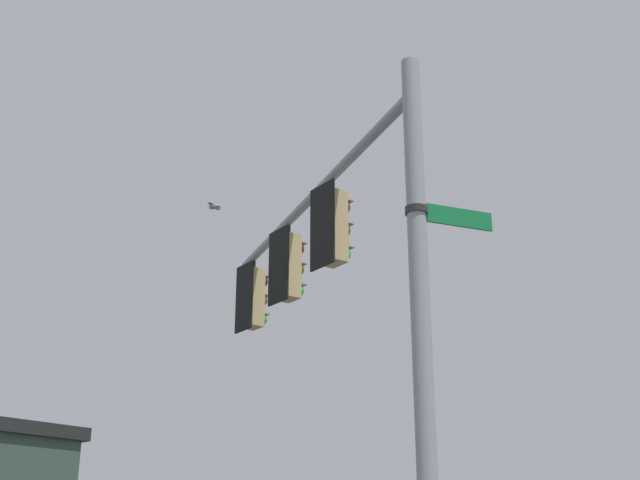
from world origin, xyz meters
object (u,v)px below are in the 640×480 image
(traffic_light_nearest_pole, at_px, (333,228))
(street_name_sign, at_px, (439,214))
(traffic_light_mid_inner, at_px, (289,267))
(bird_flying, at_px, (215,207))
(traffic_light_mid_outer, at_px, (253,298))

(traffic_light_nearest_pole, bearing_deg, street_name_sign, -8.32)
(traffic_light_mid_inner, xyz_separation_m, bird_flying, (-3.70, 0.63, 2.44))
(traffic_light_nearest_pole, height_order, bird_flying, bird_flying)
(street_name_sign, relative_size, bird_flying, 2.70)
(traffic_light_mid_inner, height_order, bird_flying, bird_flying)
(traffic_light_mid_inner, relative_size, street_name_sign, 1.22)
(traffic_light_nearest_pole, height_order, street_name_sign, traffic_light_nearest_pole)
(traffic_light_mid_outer, xyz_separation_m, street_name_sign, (6.08, -1.30, -0.70))
(traffic_light_nearest_pole, xyz_separation_m, traffic_light_mid_outer, (-3.61, 0.93, 0.00))
(traffic_light_mid_inner, xyz_separation_m, traffic_light_mid_outer, (-1.81, 0.47, 0.00))
(traffic_light_mid_outer, xyz_separation_m, bird_flying, (-1.90, 0.17, 2.44))
(traffic_light_nearest_pole, xyz_separation_m, street_name_sign, (2.47, -0.36, -0.70))
(bird_flying, bearing_deg, traffic_light_mid_outer, -5.02)
(traffic_light_mid_inner, bearing_deg, bird_flying, 170.29)
(traffic_light_mid_outer, bearing_deg, traffic_light_mid_inner, -14.50)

